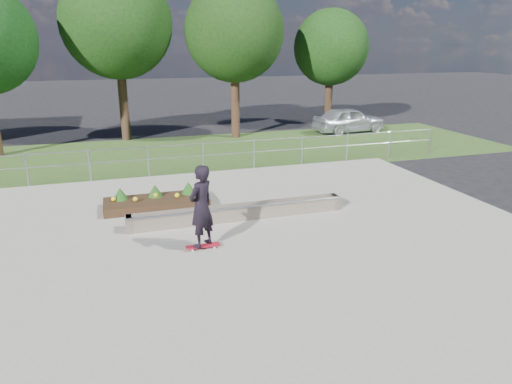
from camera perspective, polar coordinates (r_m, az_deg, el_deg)
The scene contains 11 objects.
ground at distance 10.50m, azimuth 1.42°, elevation -8.24°, with size 120.00×120.00×0.00m, color black.
grass_verge at distance 20.67m, azimuth -8.45°, elevation 4.80°, with size 30.00×8.00×0.02m, color #314E1F.
concrete_slab at distance 10.48m, azimuth 1.42°, elevation -8.10°, with size 15.00×15.00×0.06m, color gray.
fence at distance 17.14m, azimuth -6.67°, elevation 4.78°, with size 20.06×0.06×1.20m.
tree_mid_left at distance 23.94m, azimuth -17.03°, elevation 19.53°, with size 5.25×5.25×8.25m.
tree_mid_right at distance 23.71m, azimuth -2.71°, elevation 19.35°, with size 4.90×4.90×7.70m.
tree_far_right at distance 27.23m, azimuth 9.34°, elevation 17.37°, with size 4.20×4.20×6.60m.
grind_ledge at distance 12.50m, azimuth -2.19°, elevation -2.52°, with size 6.00×0.44×0.43m.
planter_bed at distance 13.80m, azimuth -12.36°, elevation -1.03°, with size 3.00×1.20×0.61m.
skateboarder at distance 10.48m, azimuth -6.86°, elevation -1.83°, with size 0.85×0.80×2.03m.
parked_car at distance 25.96m, azimuth 11.54°, elevation 8.84°, with size 1.64×4.08×1.39m, color silver.
Camera 1 is at (-3.06, -8.91, 4.62)m, focal length 32.00 mm.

